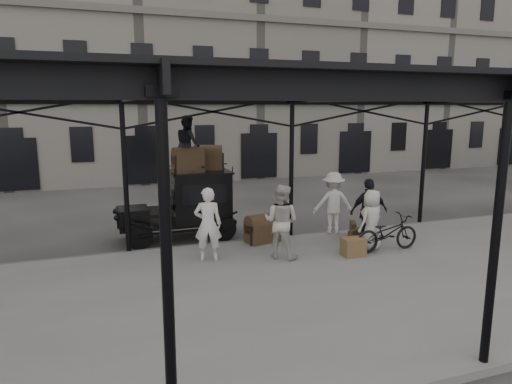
% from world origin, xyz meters
% --- Properties ---
extents(ground, '(120.00, 120.00, 0.00)m').
position_xyz_m(ground, '(0.00, 0.00, 0.00)').
color(ground, '#383533').
rests_on(ground, ground).
extents(platform, '(28.00, 8.00, 0.15)m').
position_xyz_m(platform, '(0.00, -2.00, 0.07)').
color(platform, slate).
rests_on(platform, ground).
extents(canopy, '(22.50, 9.00, 4.74)m').
position_xyz_m(canopy, '(0.00, -1.72, 4.60)').
color(canopy, black).
rests_on(canopy, ground).
extents(building_frontage, '(64.00, 8.00, 14.00)m').
position_xyz_m(building_frontage, '(0.00, 18.00, 7.00)').
color(building_frontage, slate).
rests_on(building_frontage, ground).
extents(taxi, '(3.65, 1.55, 2.18)m').
position_xyz_m(taxi, '(-2.98, 3.25, 1.20)').
color(taxi, black).
rests_on(taxi, ground).
extents(porter_left, '(0.82, 0.65, 1.98)m').
position_xyz_m(porter_left, '(-3.04, 0.49, 1.14)').
color(porter_left, silver).
rests_on(porter_left, platform).
extents(porter_midleft, '(1.23, 1.22, 2.01)m').
position_xyz_m(porter_midleft, '(-1.13, 0.06, 1.16)').
color(porter_midleft, '#BCB6AC').
rests_on(porter_midleft, platform).
extents(porter_centre, '(0.99, 0.82, 1.74)m').
position_xyz_m(porter_centre, '(1.57, -0.12, 1.02)').
color(porter_centre, beige).
rests_on(porter_centre, platform).
extents(porter_official, '(1.20, 0.63, 1.97)m').
position_xyz_m(porter_official, '(1.82, 0.40, 1.13)').
color(porter_official, black).
rests_on(porter_official, platform).
extents(porter_right, '(1.42, 1.01, 1.99)m').
position_xyz_m(porter_right, '(1.39, 1.80, 1.15)').
color(porter_right, silver).
rests_on(porter_right, platform).
extents(bicycle, '(2.00, 0.74, 1.04)m').
position_xyz_m(bicycle, '(1.92, -0.41, 0.67)').
color(bicycle, black).
rests_on(bicycle, platform).
extents(porter_roof, '(0.77, 0.93, 1.76)m').
position_xyz_m(porter_roof, '(-3.01, 3.15, 3.06)').
color(porter_roof, black).
rests_on(porter_roof, taxi).
extents(steamer_trunk_roof_near, '(0.99, 0.71, 0.66)m').
position_xyz_m(steamer_trunk_roof_near, '(-3.06, 3.00, 2.51)').
color(steamer_trunk_roof_near, '#442F1F').
rests_on(steamer_trunk_roof_near, taxi).
extents(steamer_trunk_roof_far, '(1.02, 0.78, 0.67)m').
position_xyz_m(steamer_trunk_roof_far, '(-2.31, 3.45, 2.51)').
color(steamer_trunk_roof_far, '#442F1F').
rests_on(steamer_trunk_roof_far, taxi).
extents(steamer_trunk_platform, '(1.08, 0.78, 0.72)m').
position_xyz_m(steamer_trunk_platform, '(-1.11, 1.58, 0.51)').
color(steamer_trunk_platform, '#442F1F').
rests_on(steamer_trunk_platform, platform).
extents(wicker_hamper, '(0.63, 0.49, 0.50)m').
position_xyz_m(wicker_hamper, '(0.80, -0.48, 0.40)').
color(wicker_hamper, brown).
rests_on(wicker_hamper, platform).
extents(suitcase_upright, '(0.39, 0.61, 0.45)m').
position_xyz_m(suitcase_upright, '(1.82, 1.25, 0.38)').
color(suitcase_upright, '#442F1F').
rests_on(suitcase_upright, platform).
extents(suitcase_flat, '(0.61, 0.39, 0.40)m').
position_xyz_m(suitcase_flat, '(1.53, 0.61, 0.35)').
color(suitcase_flat, '#442F1F').
rests_on(suitcase_flat, platform).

